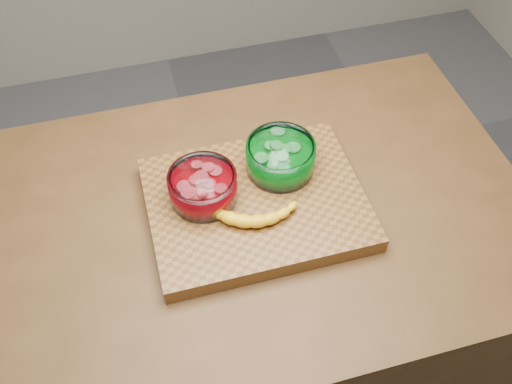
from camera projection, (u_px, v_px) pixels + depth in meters
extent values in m
plane|color=#58585D|center=(256.00, 372.00, 1.92)|extent=(3.50, 3.50, 0.00)
cube|color=#503218|center=(256.00, 309.00, 1.57)|extent=(1.20, 0.80, 0.90)
cube|color=brown|center=(256.00, 204.00, 1.21)|extent=(0.45, 0.35, 0.04)
cylinder|color=white|center=(203.00, 187.00, 1.17)|extent=(0.14, 0.14, 0.07)
cylinder|color=#B9030D|center=(203.00, 190.00, 1.18)|extent=(0.12, 0.12, 0.04)
cylinder|color=#EA4A51|center=(202.00, 181.00, 1.15)|extent=(0.11, 0.11, 0.02)
cylinder|color=white|center=(280.00, 157.00, 1.22)|extent=(0.15, 0.15, 0.07)
cylinder|color=#068B19|center=(280.00, 160.00, 1.23)|extent=(0.13, 0.13, 0.04)
cylinder|color=#65D66A|center=(281.00, 151.00, 1.20)|extent=(0.12, 0.12, 0.02)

